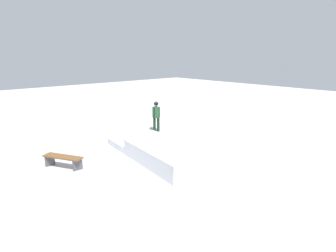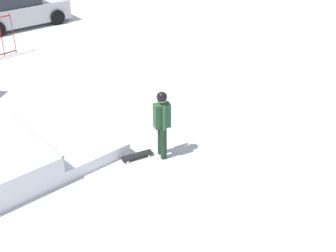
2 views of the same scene
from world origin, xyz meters
name	(u,v)px [view 1 (image 1 of 2)]	position (x,y,z in m)	size (l,w,h in m)	color
ground_plane	(151,158)	(0.00, 0.00, 0.00)	(60.00, 60.00, 0.00)	silver
skate_ramp	(166,151)	(-0.39, -0.54, 0.32)	(5.66, 3.19, 0.74)	silver
skater	(156,114)	(3.04, -2.83, 1.01)	(0.44, 0.40, 1.73)	black
skateboard	(157,133)	(2.55, -2.44, 0.08)	(0.82, 0.47, 0.09)	black
park_bench	(63,159)	(1.46, 3.12, 0.36)	(1.59, 1.13, 0.48)	brown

